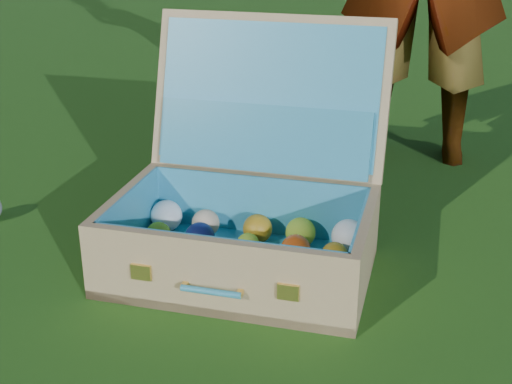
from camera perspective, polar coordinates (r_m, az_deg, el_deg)
name	(u,v)px	position (r m, az deg, el deg)	size (l,w,h in m)	color
ground	(241,245)	(1.92, -1.22, -4.29)	(60.00, 60.00, 0.00)	#215114
suitcase	(251,197)	(1.79, -0.38, -0.38)	(0.74, 0.71, 0.58)	tan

